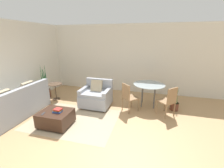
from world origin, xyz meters
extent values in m
plane|color=tan|center=(0.00, 0.00, 0.00)|extent=(20.00, 20.00, 0.00)
cube|color=silver|center=(0.00, 3.58, 1.38)|extent=(12.00, 0.06, 2.75)
cube|color=silver|center=(-2.79, 1.50, 1.38)|extent=(0.06, 12.00, 2.75)
cube|color=tan|center=(-0.57, 0.80, 0.00)|extent=(2.38, 1.74, 0.00)
cube|color=beige|center=(-0.57, 0.14, 0.00)|extent=(2.34, 0.06, 0.00)
cube|color=beige|center=(-0.57, 0.36, 0.00)|extent=(2.34, 0.06, 0.00)
cube|color=beige|center=(-0.57, 0.58, 0.00)|extent=(2.34, 0.06, 0.00)
cube|color=beige|center=(-0.57, 0.80, 0.00)|extent=(2.34, 0.06, 0.00)
cube|color=beige|center=(-0.57, 1.01, 0.00)|extent=(2.34, 0.06, 0.00)
cube|color=beige|center=(-0.57, 1.23, 0.00)|extent=(2.34, 0.06, 0.00)
cube|color=beige|center=(-0.57, 1.45, 0.00)|extent=(2.34, 0.06, 0.00)
cube|color=#999EA8|center=(-2.31, 0.53, 0.23)|extent=(0.84, 2.04, 0.45)
cube|color=#999EA8|center=(-1.96, 0.53, 0.68)|extent=(0.14, 2.04, 0.46)
cube|color=#999EA8|center=(-2.31, 1.49, 0.58)|extent=(0.77, 0.12, 0.26)
cube|color=tan|center=(-2.22, 0.99, 0.73)|extent=(0.19, 0.40, 0.41)
cube|color=tan|center=(-2.22, 0.17, 0.73)|extent=(0.19, 0.40, 0.41)
cube|color=#999EA8|center=(-0.27, 1.77, 0.25)|extent=(0.95, 0.86, 0.37)
cube|color=#999EA8|center=(-0.27, 1.74, 0.48)|extent=(0.71, 0.73, 0.10)
cube|color=#999EA8|center=(-0.26, 2.14, 0.65)|extent=(0.94, 0.13, 0.44)
cube|color=#999EA8|center=(-0.68, 1.78, 0.53)|extent=(0.13, 0.78, 0.20)
cube|color=#999EA8|center=(0.14, 1.77, 0.53)|extent=(0.13, 0.78, 0.20)
cylinder|color=brown|center=(-0.66, 1.44, 0.03)|extent=(0.05, 0.05, 0.06)
cylinder|color=brown|center=(0.12, 1.43, 0.03)|extent=(0.05, 0.05, 0.06)
cylinder|color=brown|center=(-0.65, 2.12, 0.03)|extent=(0.05, 0.05, 0.06)
cylinder|color=brown|center=(0.13, 2.11, 0.03)|extent=(0.05, 0.05, 0.06)
cube|color=tan|center=(-0.27, 1.88, 0.70)|extent=(0.38, 0.22, 0.39)
cube|color=#382319|center=(-0.87, 0.42, 0.22)|extent=(0.79, 0.66, 0.36)
cylinder|color=black|center=(-1.21, 0.14, 0.02)|extent=(0.04, 0.04, 0.04)
cylinder|color=black|center=(-0.52, 0.14, 0.02)|extent=(0.04, 0.04, 0.04)
cylinder|color=black|center=(-1.21, 0.70, 0.02)|extent=(0.04, 0.04, 0.04)
cylinder|color=black|center=(-0.52, 0.70, 0.02)|extent=(0.04, 0.04, 0.04)
cube|color=#2D478C|center=(-0.78, 0.41, 0.42)|extent=(0.23, 0.17, 0.03)
cube|color=gold|center=(-0.79, 0.43, 0.45)|extent=(0.20, 0.14, 0.03)
cube|color=#B72D28|center=(-0.78, 0.43, 0.48)|extent=(0.20, 0.18, 0.03)
cube|color=#333338|center=(-1.08, 0.24, 0.41)|extent=(0.07, 0.15, 0.01)
cylinder|color=brown|center=(-2.44, 2.01, 0.15)|extent=(0.38, 0.38, 0.31)
cylinder|color=black|center=(-2.44, 2.01, 0.30)|extent=(0.35, 0.35, 0.02)
cone|color=#286033|center=(-2.39, 2.02, 0.79)|extent=(0.06, 0.21, 0.96)
cone|color=#286033|center=(-2.36, 2.06, 0.82)|extent=(0.11, 0.17, 1.02)
cone|color=#286033|center=(-2.42, 2.09, 0.78)|extent=(0.15, 0.07, 0.95)
cone|color=#286033|center=(-2.48, 2.10, 0.71)|extent=(0.08, 0.06, 0.80)
cone|color=#286033|center=(-2.47, 2.02, 0.74)|extent=(0.06, 0.11, 0.86)
cone|color=#286033|center=(-2.50, 1.98, 0.81)|extent=(0.08, 0.10, 1.01)
cone|color=#286033|center=(-2.48, 1.96, 0.71)|extent=(0.10, 0.09, 0.79)
cone|color=#286033|center=(-2.42, 1.97, 0.79)|extent=(0.11, 0.06, 0.97)
cone|color=#286033|center=(-2.41, 1.99, 0.74)|extent=(0.07, 0.07, 0.86)
cylinder|color=#4C3828|center=(-1.94, 1.97, 0.60)|extent=(0.49, 0.49, 0.02)
cylinder|color=#4C3828|center=(-1.94, 1.97, 0.30)|extent=(0.04, 0.04, 0.57)
cylinder|color=#4C3828|center=(-1.94, 1.97, 0.01)|extent=(0.27, 0.27, 0.02)
cylinder|color=#99A8AD|center=(1.42, 2.31, 0.75)|extent=(1.02, 1.02, 0.01)
cylinder|color=#59595B|center=(1.22, 2.11, 0.37)|extent=(0.04, 0.04, 0.75)
cylinder|color=#59595B|center=(1.62, 2.11, 0.37)|extent=(0.04, 0.04, 0.75)
cylinder|color=#59595B|center=(1.22, 2.50, 0.37)|extent=(0.04, 0.04, 0.75)
cylinder|color=#59595B|center=(1.62, 2.50, 0.37)|extent=(0.04, 0.04, 0.75)
cube|color=#93704C|center=(0.89, 1.78, 0.43)|extent=(0.59, 0.59, 0.03)
cube|color=#93704C|center=(0.76, 1.65, 0.68)|extent=(0.29, 0.29, 0.45)
cylinder|color=#93704C|center=(1.15, 1.78, 0.21)|extent=(0.03, 0.03, 0.42)
cylinder|color=#93704C|center=(0.89, 2.04, 0.21)|extent=(0.03, 0.03, 0.42)
cylinder|color=#93704C|center=(0.89, 1.53, 0.21)|extent=(0.03, 0.03, 0.42)
cylinder|color=#93704C|center=(0.64, 1.78, 0.21)|extent=(0.03, 0.03, 0.42)
cube|color=#93704C|center=(1.94, 1.78, 0.43)|extent=(0.59, 0.59, 0.03)
cube|color=#93704C|center=(2.08, 1.65, 0.68)|extent=(0.29, 0.29, 0.45)
cylinder|color=#93704C|center=(1.94, 2.04, 0.21)|extent=(0.03, 0.03, 0.42)
cylinder|color=#93704C|center=(1.69, 1.78, 0.21)|extent=(0.03, 0.03, 0.42)
cylinder|color=#93704C|center=(2.20, 1.78, 0.21)|extent=(0.03, 0.03, 0.42)
cylinder|color=#93704C|center=(1.94, 1.53, 0.21)|extent=(0.03, 0.03, 0.42)
cylinder|color=brown|center=(2.25, 2.18, 0.12)|extent=(0.26, 0.26, 0.25)
cylinder|color=black|center=(2.25, 2.18, 0.24)|extent=(0.24, 0.24, 0.02)
cone|color=#286033|center=(2.28, 2.18, 0.48)|extent=(0.05, 0.10, 0.48)
cone|color=#286033|center=(2.29, 2.24, 0.51)|extent=(0.11, 0.10, 0.53)
cone|color=#286033|center=(2.22, 2.25, 0.47)|extent=(0.08, 0.06, 0.44)
cone|color=#286033|center=(2.22, 2.19, 0.44)|extent=(0.06, 0.08, 0.39)
cone|color=#286033|center=(2.19, 2.17, 0.53)|extent=(0.06, 0.11, 0.56)
cone|color=#286033|center=(2.23, 2.14, 0.50)|extent=(0.08, 0.06, 0.50)
cone|color=#286033|center=(2.28, 2.14, 0.49)|extent=(0.08, 0.07, 0.49)
camera|label=1|loc=(1.46, -2.55, 2.23)|focal=24.00mm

